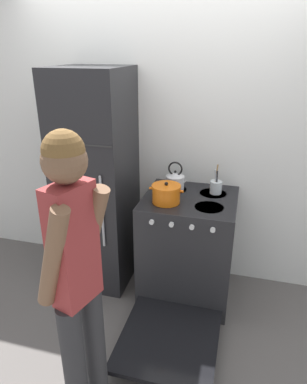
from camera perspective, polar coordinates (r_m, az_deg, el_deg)
name	(u,v)px	position (r m, az deg, el deg)	size (l,w,h in m)	color
ground_plane	(163,263)	(3.56, 1.59, -11.78)	(14.00, 14.00, 0.00)	#5B5654
wall_back	(165,140)	(3.05, 1.99, 8.69)	(10.00, 0.06, 2.55)	silver
refrigerator	(97,182)	(3.01, -9.43, 1.63)	(0.58, 0.64, 1.90)	black
stove_range	(187,249)	(2.94, 5.64, -9.43)	(0.74, 1.43, 0.91)	#232326
dutch_oven_pot	(166,194)	(2.63, 2.13, -0.28)	(0.27, 0.23, 0.17)	orange
tea_kettle	(175,181)	(2.88, 3.64, 1.92)	(0.20, 0.16, 0.24)	silver
utensil_jar	(216,187)	(2.85, 10.36, 0.88)	(0.10, 0.10, 0.25)	silver
person	(77,276)	(1.79, -12.70, -13.49)	(0.34, 0.40, 1.71)	#2D2D30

